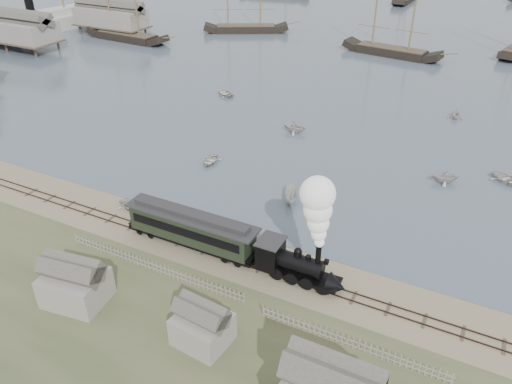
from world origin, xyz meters
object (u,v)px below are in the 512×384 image
at_px(passenger_coach, 191,228).
at_px(beached_dinghy, 133,206).
at_px(steamship, 31,13).
at_px(locomotive, 310,240).

height_order(passenger_coach, beached_dinghy, passenger_coach).
distance_m(passenger_coach, beached_dinghy, 10.05).
bearing_deg(passenger_coach, steamship, 146.15).
relative_size(beached_dinghy, steamship, 0.08).
height_order(locomotive, passenger_coach, locomotive).
bearing_deg(steamship, locomotive, -110.40).
distance_m(beached_dinghy, steamship, 91.27).
bearing_deg(steamship, passenger_coach, -113.93).
height_order(locomotive, beached_dinghy, locomotive).
xyz_separation_m(locomotive, passenger_coach, (-12.24, 0.00, -2.59)).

